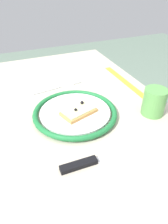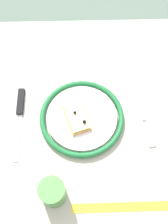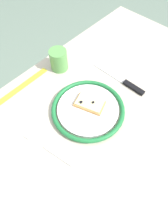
{
  "view_description": "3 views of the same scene",
  "coord_description": "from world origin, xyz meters",
  "px_view_note": "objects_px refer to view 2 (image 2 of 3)",
  "views": [
    {
      "loc": [
        0.46,
        -0.13,
        1.15
      ],
      "look_at": [
        -0.02,
        0.06,
        0.79
      ],
      "focal_mm": 33.99,
      "sensor_mm": 36.0,
      "label": 1
    },
    {
      "loc": [
        -0.04,
        0.4,
        1.55
      ],
      "look_at": [
        -0.05,
        0.04,
        0.8
      ],
      "focal_mm": 44.77,
      "sensor_mm": 36.0,
      "label": 2
    },
    {
      "loc": [
        -0.32,
        -0.19,
        1.33
      ],
      "look_at": [
        -0.07,
        0.04,
        0.78
      ],
      "focal_mm": 30.06,
      "sensor_mm": 36.0,
      "label": 3
    }
  ],
  "objects_px": {
    "plate": "(82,117)",
    "knife": "(20,111)",
    "pizza_slice_near": "(77,118)",
    "fork": "(144,117)",
    "cup": "(53,192)",
    "measuring_tape": "(131,207)",
    "dining_table": "(69,121)"
  },
  "relations": [
    {
      "from": "cup",
      "to": "measuring_tape",
      "type": "xyz_separation_m",
      "value": [
        -0.21,
        0.04,
        -0.04
      ]
    },
    {
      "from": "measuring_tape",
      "to": "fork",
      "type": "bearing_deg",
      "value": -104.42
    },
    {
      "from": "dining_table",
      "to": "measuring_tape",
      "type": "bearing_deg",
      "value": 119.4
    },
    {
      "from": "plate",
      "to": "measuring_tape",
      "type": "relative_size",
      "value": 0.81
    },
    {
      "from": "fork",
      "to": "knife",
      "type": "bearing_deg",
      "value": -4.53
    },
    {
      "from": "fork",
      "to": "cup",
      "type": "distance_m",
      "value": 0.36
    },
    {
      "from": "measuring_tape",
      "to": "pizza_slice_near",
      "type": "bearing_deg",
      "value": -61.54
    },
    {
      "from": "dining_table",
      "to": "knife",
      "type": "height_order",
      "value": "knife"
    },
    {
      "from": "pizza_slice_near",
      "to": "dining_table",
      "type": "bearing_deg",
      "value": -57.5
    },
    {
      "from": "fork",
      "to": "plate",
      "type": "bearing_deg",
      "value": -0.2
    },
    {
      "from": "pizza_slice_near",
      "to": "fork",
      "type": "distance_m",
      "value": 0.21
    },
    {
      "from": "dining_table",
      "to": "knife",
      "type": "xyz_separation_m",
      "value": [
        0.15,
        0.01,
        0.12
      ]
    },
    {
      "from": "plate",
      "to": "knife",
      "type": "distance_m",
      "value": 0.2
    },
    {
      "from": "fork",
      "to": "measuring_tape",
      "type": "xyz_separation_m",
      "value": [
        0.07,
        0.26,
        -0.0
      ]
    },
    {
      "from": "knife",
      "to": "measuring_tape",
      "type": "xyz_separation_m",
      "value": [
        -0.32,
        0.29,
        -0.0
      ]
    },
    {
      "from": "plate",
      "to": "dining_table",
      "type": "bearing_deg",
      "value": -42.88
    },
    {
      "from": "dining_table",
      "to": "fork",
      "type": "xyz_separation_m",
      "value": [
        -0.24,
        0.04,
        0.11
      ]
    },
    {
      "from": "cup",
      "to": "plate",
      "type": "bearing_deg",
      "value": -109.48
    },
    {
      "from": "plate",
      "to": "knife",
      "type": "height_order",
      "value": "plate"
    },
    {
      "from": "fork",
      "to": "cup",
      "type": "relative_size",
      "value": 2.36
    },
    {
      "from": "dining_table",
      "to": "plate",
      "type": "relative_size",
      "value": 4.49
    },
    {
      "from": "plate",
      "to": "pizza_slice_near",
      "type": "bearing_deg",
      "value": 23.1
    },
    {
      "from": "dining_table",
      "to": "plate",
      "type": "height_order",
      "value": "plate"
    },
    {
      "from": "pizza_slice_near",
      "to": "knife",
      "type": "bearing_deg",
      "value": -11.48
    },
    {
      "from": "dining_table",
      "to": "cup",
      "type": "relative_size",
      "value": 13.68
    },
    {
      "from": "knife",
      "to": "cup",
      "type": "bearing_deg",
      "value": 113.66
    },
    {
      "from": "plate",
      "to": "fork",
      "type": "relative_size",
      "value": 1.29
    },
    {
      "from": "plate",
      "to": "knife",
      "type": "xyz_separation_m",
      "value": [
        0.19,
        -0.03,
        -0.01
      ]
    },
    {
      "from": "pizza_slice_near",
      "to": "measuring_tape",
      "type": "height_order",
      "value": "pizza_slice_near"
    },
    {
      "from": "fork",
      "to": "measuring_tape",
      "type": "relative_size",
      "value": 0.63
    },
    {
      "from": "dining_table",
      "to": "plate",
      "type": "xyz_separation_m",
      "value": [
        -0.05,
        0.04,
        0.12
      ]
    },
    {
      "from": "pizza_slice_near",
      "to": "cup",
      "type": "distance_m",
      "value": 0.23
    }
  ]
}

